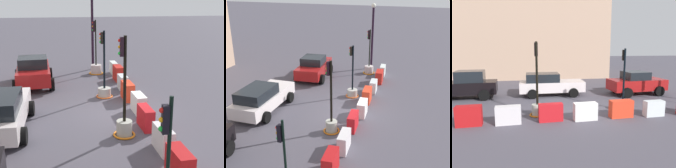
# 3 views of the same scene
# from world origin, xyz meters

# --- Properties ---
(ground_plane) EXTENTS (120.00, 120.00, 0.00)m
(ground_plane) POSITION_xyz_m (0.00, 0.00, 0.00)
(ground_plane) COLOR #4C4953
(traffic_light_1) EXTENTS (0.83, 0.83, 3.74)m
(traffic_light_1) POSITION_xyz_m (-2.30, 0.09, 0.68)
(traffic_light_1) COLOR #B0B0A2
(traffic_light_1) RESTS_ON ground_plane
(traffic_light_2) EXTENTS (0.85, 0.85, 3.39)m
(traffic_light_2) POSITION_xyz_m (2.38, 0.23, 0.52)
(traffic_light_2) COLOR #B2B1AA
(traffic_light_2) RESTS_ON ground_plane
(traffic_light_3) EXTENTS (0.93, 0.93, 3.53)m
(traffic_light_3) POSITION_xyz_m (7.32, 0.15, 0.49)
(traffic_light_3) COLOR beige
(traffic_light_3) RESTS_ON ground_plane
(construction_barrier_1) EXTENTS (1.13, 0.52, 0.92)m
(construction_barrier_1) POSITION_xyz_m (-5.38, -0.92, 0.46)
(construction_barrier_1) COLOR red
(construction_barrier_1) RESTS_ON ground_plane
(construction_barrier_2) EXTENTS (1.16, 0.48, 0.85)m
(construction_barrier_2) POSITION_xyz_m (-3.67, -0.98, 0.43)
(construction_barrier_2) COLOR silver
(construction_barrier_2) RESTS_ON ground_plane
(construction_barrier_3) EXTENTS (1.16, 0.47, 0.85)m
(construction_barrier_3) POSITION_xyz_m (-1.72, -0.89, 0.43)
(construction_barrier_3) COLOR red
(construction_barrier_3) RESTS_ON ground_plane
(construction_barrier_4) EXTENTS (1.14, 0.52, 0.85)m
(construction_barrier_4) POSITION_xyz_m (-0.06, -1.00, 0.42)
(construction_barrier_4) COLOR silver
(construction_barrier_4) RESTS_ON ground_plane
(construction_barrier_5) EXTENTS (1.18, 0.52, 0.87)m
(construction_barrier_5) POSITION_xyz_m (1.81, -0.87, 0.44)
(construction_barrier_5) COLOR red
(construction_barrier_5) RESTS_ON ground_plane
(construction_barrier_6) EXTENTS (1.02, 0.47, 0.79)m
(construction_barrier_6) POSITION_xyz_m (3.53, -0.94, 0.40)
(construction_barrier_6) COLOR silver
(construction_barrier_6) RESTS_ON ground_plane
(construction_barrier_7) EXTENTS (1.12, 0.53, 0.89)m
(construction_barrier_7) POSITION_xyz_m (5.43, -1.01, 0.45)
(construction_barrier_7) COLOR red
(construction_barrier_7) RESTS_ON ground_plane
(construction_barrier_8) EXTENTS (1.06, 0.42, 0.78)m
(construction_barrier_8) POSITION_xyz_m (7.13, -0.99, 0.39)
(construction_barrier_8) COLOR white
(construction_barrier_8) RESTS_ON ground_plane
(car_red_compact) EXTENTS (4.17, 2.44, 1.69)m
(car_red_compact) POSITION_xyz_m (5.06, 3.97, 0.84)
(car_red_compact) COLOR #A01617
(car_red_compact) RESTS_ON ground_plane
(car_white_van) EXTENTS (4.55, 2.14, 1.60)m
(car_white_van) POSITION_xyz_m (-1.23, 4.64, 0.81)
(car_white_van) COLOR silver
(car_white_van) RESTS_ON ground_plane
(street_lamp_post) EXTENTS (0.36, 0.36, 5.36)m
(street_lamp_post) POSITION_xyz_m (8.68, 0.23, 3.14)
(street_lamp_post) COLOR black
(street_lamp_post) RESTS_ON ground_plane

